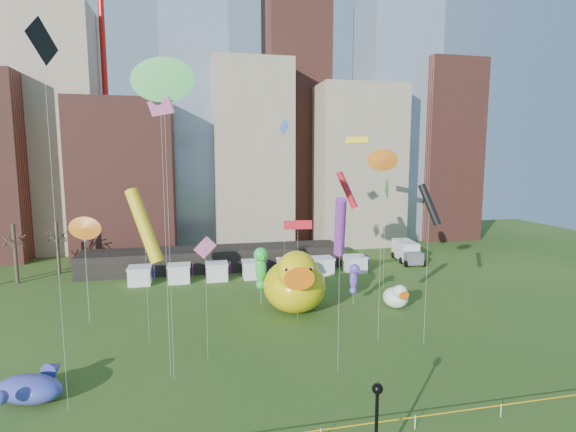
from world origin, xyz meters
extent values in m
cube|color=gray|center=(-30.00, 62.00, 21.00)|extent=(14.00, 12.00, 42.00)
cube|color=brown|center=(-18.00, 56.00, 13.00)|extent=(16.00, 14.00, 26.00)
cube|color=#8C9EB2|center=(-6.00, 64.00, 27.50)|extent=(12.00, 12.00, 55.00)
cube|color=gray|center=(4.00, 60.00, 17.00)|extent=(14.00, 14.00, 34.00)
cube|color=brown|center=(14.00, 66.00, 34.00)|extent=(12.00, 12.00, 68.00)
cube|color=gray|center=(24.00, 58.00, 15.00)|extent=(16.00, 14.00, 30.00)
cube|color=#8C9EB2|center=(34.00, 62.00, 24.00)|extent=(14.00, 12.00, 48.00)
cube|color=brown|center=(44.00, 60.00, 18.00)|extent=(12.00, 12.00, 36.00)
cylinder|color=red|center=(-22.00, 64.00, 38.00)|extent=(1.00, 1.00, 76.00)
cylinder|color=red|center=(30.00, 64.00, 38.00)|extent=(1.00, 1.00, 76.00)
cube|color=black|center=(-4.00, 42.00, 1.60)|extent=(38.00, 6.00, 3.20)
cube|color=white|center=(-14.00, 36.00, 1.10)|extent=(2.80, 2.80, 2.20)
cube|color=red|center=(-12.20, 36.00, 1.60)|extent=(0.08, 1.40, 1.60)
cube|color=white|center=(-9.00, 36.00, 1.10)|extent=(2.80, 2.80, 2.20)
cube|color=red|center=(-7.20, 36.00, 1.60)|extent=(0.08, 1.40, 1.60)
cube|color=white|center=(-4.00, 36.00, 1.10)|extent=(2.80, 2.80, 2.20)
cube|color=red|center=(-2.20, 36.00, 1.60)|extent=(0.08, 1.40, 1.60)
cube|color=white|center=(1.00, 36.00, 1.10)|extent=(2.80, 2.80, 2.20)
cube|color=red|center=(2.80, 36.00, 1.60)|extent=(0.08, 1.40, 1.60)
cube|color=white|center=(6.00, 36.00, 1.10)|extent=(2.80, 2.80, 2.20)
cube|color=red|center=(7.80, 36.00, 1.60)|extent=(0.08, 1.40, 1.60)
cube|color=white|center=(11.00, 36.00, 1.10)|extent=(2.80, 2.80, 2.20)
cube|color=red|center=(12.80, 36.00, 1.60)|extent=(0.08, 1.40, 1.60)
cube|color=white|center=(16.00, 36.00, 1.10)|extent=(2.80, 2.80, 2.20)
cube|color=red|center=(17.80, 36.00, 1.60)|extent=(0.08, 1.40, 1.60)
cylinder|color=#382B21|center=(-30.00, 40.00, 4.00)|extent=(0.44, 0.44, 8.00)
cylinder|color=#382B21|center=(-26.00, 44.00, 3.75)|extent=(0.44, 0.44, 7.50)
cylinder|color=white|center=(6.00, 0.00, 0.45)|extent=(0.06, 0.06, 0.90)
cylinder|color=white|center=(12.00, 0.00, 0.45)|extent=(0.06, 0.06, 0.90)
cube|color=#FFAA0D|center=(0.00, 0.00, 0.80)|extent=(50.00, 0.02, 0.07)
ellipsoid|color=yellow|center=(3.60, 21.96, 2.80)|extent=(7.79, 8.80, 5.59)
ellipsoid|color=yellow|center=(4.02, 25.02, 2.65)|extent=(2.03, 1.68, 2.27)
sphere|color=yellow|center=(3.26, 19.48, 5.05)|extent=(4.74, 4.74, 4.20)
cone|color=orange|center=(3.02, 17.71, 4.91)|extent=(2.55, 2.19, 2.31)
sphere|color=white|center=(1.96, 18.49, 5.61)|extent=(0.76, 0.76, 0.76)
sphere|color=white|center=(4.25, 18.18, 5.61)|extent=(0.76, 0.76, 0.76)
sphere|color=black|center=(1.91, 18.14, 5.61)|extent=(0.38, 0.38, 0.38)
sphere|color=black|center=(4.20, 17.83, 5.61)|extent=(0.38, 0.38, 0.38)
ellipsoid|color=white|center=(14.81, 20.59, 1.11)|extent=(2.71, 3.17, 2.21)
ellipsoid|color=white|center=(14.79, 21.81, 1.05)|extent=(0.74, 0.58, 0.90)
sphere|color=white|center=(14.82, 19.60, 2.00)|extent=(1.68, 1.68, 1.66)
cone|color=orange|center=(14.83, 18.89, 1.94)|extent=(0.92, 0.76, 0.92)
sphere|color=white|center=(14.36, 19.13, 2.22)|extent=(0.30, 0.30, 0.30)
sphere|color=white|center=(15.28, 19.14, 2.22)|extent=(0.30, 0.30, 0.30)
sphere|color=black|center=(14.37, 18.99, 2.22)|extent=(0.15, 0.15, 0.15)
sphere|color=black|center=(15.28, 19.00, 2.22)|extent=(0.15, 0.15, 0.15)
cylinder|color=silver|center=(0.30, 24.47, 2.09)|extent=(0.03, 0.03, 4.18)
ellipsoid|color=green|center=(0.30, 24.47, 4.18)|extent=(1.29, 1.09, 3.13)
sphere|color=green|center=(0.30, 24.32, 5.86)|extent=(1.70, 1.70, 1.60)
cone|color=green|center=(0.30, 23.60, 5.78)|extent=(0.63, 1.03, 0.56)
sphere|color=green|center=(0.30, 24.52, 2.39)|extent=(1.12, 1.12, 1.12)
cylinder|color=silver|center=(10.50, 22.31, 1.49)|extent=(0.03, 0.03, 2.97)
ellipsoid|color=#6341C3|center=(10.50, 22.31, 2.97)|extent=(1.07, 0.95, 2.29)
sphere|color=#6341C3|center=(10.50, 22.16, 4.19)|extent=(1.44, 1.44, 1.17)
cone|color=#6341C3|center=(10.50, 21.64, 4.14)|extent=(0.59, 0.81, 0.41)
sphere|color=#6341C3|center=(10.50, 22.36, 1.66)|extent=(0.82, 0.82, 0.82)
ellipsoid|color=#50399D|center=(-18.04, 8.38, 0.91)|extent=(5.31, 4.09, 1.81)
cone|color=#50399D|center=(-17.11, 10.73, 1.18)|extent=(1.71, 1.81, 1.27)
sphere|color=#50399D|center=(-18.90, 6.19, 1.63)|extent=(0.91, 0.91, 0.91)
sphere|color=black|center=(1.92, -3.38, 4.97)|extent=(0.56, 0.56, 0.56)
cone|color=black|center=(1.92, -3.38, 5.27)|extent=(0.20, 0.20, 0.25)
cube|color=silver|center=(26.60, 41.10, 1.76)|extent=(3.45, 5.98, 2.83)
cube|color=#595960|center=(26.12, 37.50, 1.19)|extent=(2.86, 2.37, 1.81)
cylinder|color=black|center=(24.92, 39.26, 0.51)|extent=(0.42, 1.05, 1.02)
cylinder|color=black|center=(27.73, 38.88, 0.51)|extent=(0.42, 1.05, 1.02)
cylinder|color=black|center=(25.44, 43.08, 0.51)|extent=(0.42, 1.05, 1.02)
cylinder|color=black|center=(28.25, 42.71, 0.51)|extent=(0.42, 1.05, 1.02)
cylinder|color=silver|center=(12.41, 30.19, 6.23)|extent=(0.02, 0.02, 12.45)
cylinder|color=red|center=(12.41, 30.19, 12.45)|extent=(2.95, 1.93, 4.88)
cylinder|color=silver|center=(-6.02, 12.46, 4.66)|extent=(0.02, 0.02, 9.33)
cube|color=pink|center=(-6.02, 12.46, 9.33)|extent=(1.84, 0.17, 1.84)
cylinder|color=silver|center=(12.91, 11.11, 6.26)|extent=(0.02, 0.02, 12.51)
cylinder|color=black|center=(12.91, 11.11, 12.51)|extent=(1.83, 2.03, 3.61)
cylinder|color=silver|center=(-8.62, 9.51, 10.87)|extent=(0.02, 0.02, 21.75)
cone|color=green|center=(-8.62, 9.51, 21.75)|extent=(3.01, 1.18, 3.02)
cylinder|color=silver|center=(14.58, 32.65, 9.44)|extent=(0.02, 0.02, 18.89)
cube|color=yellow|center=(14.58, 32.65, 18.89)|extent=(2.70, 2.15, 0.93)
cylinder|color=silver|center=(-17.65, 23.76, 4.50)|extent=(0.02, 0.02, 9.00)
cube|color=blue|center=(-17.65, 23.76, 9.00)|extent=(1.54, 0.63, 1.64)
cylinder|color=silver|center=(-17.38, 22.82, 4.82)|extent=(0.02, 0.02, 9.64)
cone|color=orange|center=(-17.38, 22.82, 9.64)|extent=(2.26, 0.99, 2.29)
cylinder|color=silver|center=(3.78, 7.97, 5.66)|extent=(0.02, 0.02, 11.33)
cylinder|color=purple|center=(3.78, 7.97, 11.33)|extent=(1.53, 2.87, 4.69)
cylinder|color=silver|center=(3.30, 19.28, 4.92)|extent=(0.02, 0.02, 9.85)
cube|color=red|center=(3.30, 19.28, 9.85)|extent=(2.88, 0.76, 0.88)
cylinder|color=silver|center=(-8.90, 10.04, 10.00)|extent=(0.02, 0.02, 19.99)
cube|color=pink|center=(-8.90, 10.04, 19.99)|extent=(2.09, 3.31, 1.07)
cylinder|color=silver|center=(-15.22, 6.65, 11.61)|extent=(0.02, 0.02, 23.22)
cube|color=black|center=(-15.22, 6.65, 23.22)|extent=(1.04, 2.56, 2.74)
cylinder|color=silver|center=(16.39, 27.23, 6.38)|extent=(0.02, 0.02, 12.77)
cone|color=green|center=(16.39, 27.23, 12.77)|extent=(1.09, 2.40, 2.43)
cylinder|color=silver|center=(-11.03, 16.27, 5.34)|extent=(0.02, 0.02, 10.67)
cylinder|color=yellow|center=(-11.03, 16.27, 10.67)|extent=(3.64, 3.36, 6.55)
cylinder|color=silver|center=(3.76, 28.08, 10.07)|extent=(0.02, 0.02, 20.13)
cube|color=blue|center=(3.76, 28.08, 20.13)|extent=(0.84, 1.78, 1.95)
cylinder|color=silver|center=(9.07, 12.35, 8.14)|extent=(0.02, 0.02, 16.28)
cone|color=orange|center=(9.07, 12.35, 16.28)|extent=(1.89, 0.36, 1.88)
camera|label=1|loc=(-6.79, -22.26, 16.35)|focal=27.00mm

